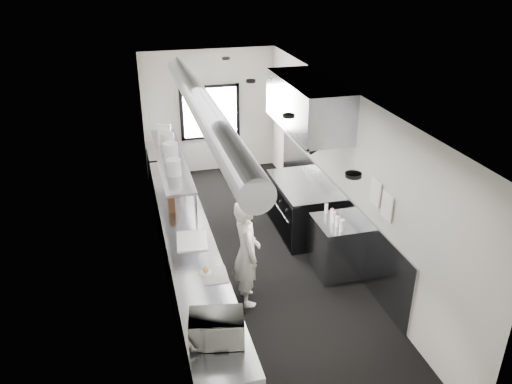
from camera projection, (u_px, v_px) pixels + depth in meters
floor at (255, 258)px, 8.66m from camera, size 3.00×8.00×0.01m
ceiling at (254, 95)px, 7.46m from camera, size 3.00×8.00×0.01m
wall_back at (210, 112)px, 11.55m from camera, size 3.00×0.02×2.80m
wall_front at (367, 361)px, 4.57m from camera, size 3.00×0.02×2.80m
wall_left at (159, 193)px, 7.72m from camera, size 0.02×8.00×2.80m
wall_right at (343, 173)px, 8.41m from camera, size 0.02×8.00×2.80m
wall_cladding at (331, 211)px, 9.03m from camera, size 0.03×5.50×1.10m
hvac_duct at (203, 108)px, 7.75m from camera, size 0.40×6.40×0.40m
service_window at (210, 112)px, 11.52m from camera, size 1.36×0.05×1.25m
exhaust_hood at (307, 105)px, 8.50m from camera, size 0.81×2.20×0.88m
prep_counter at (190, 260)px, 7.77m from camera, size 0.70×6.00×0.90m
pass_shelf at (171, 159)px, 8.60m from camera, size 0.45×3.00×0.68m
range at (300, 208)px, 9.31m from camera, size 0.88×1.60×0.94m
bottle_station at (336, 247)px, 8.12m from camera, size 0.65×0.80×0.90m
far_work_table at (165, 169)px, 11.00m from camera, size 0.70×1.20×0.90m
notice_sheet_a at (376, 192)px, 7.27m from camera, size 0.02×0.28×0.38m
notice_sheet_b at (387, 206)px, 6.98m from camera, size 0.02×0.28×0.38m
line_cook at (247, 253)px, 7.28m from camera, size 0.40×0.60×1.64m
microwave at (216, 328)px, 5.46m from camera, size 0.61×0.50×0.33m
deli_tub_a at (199, 325)px, 5.67m from camera, size 0.18×0.18×0.11m
deli_tub_b at (196, 324)px, 5.69m from camera, size 0.17×0.17×0.11m
newspaper at (215, 275)px, 6.62m from camera, size 0.33×0.41×0.01m
small_plate at (206, 273)px, 6.67m from camera, size 0.18×0.18×0.01m
pastry at (206, 269)px, 6.65m from camera, size 0.08×0.08×0.08m
cutting_board at (192, 241)px, 7.40m from camera, size 0.49×0.61×0.02m
knife_block at (173, 202)px, 8.25m from camera, size 0.16×0.26×0.27m
plate_stack_a at (174, 167)px, 7.85m from camera, size 0.26×0.26×0.26m
plate_stack_b at (171, 152)px, 8.34m from camera, size 0.30×0.30×0.32m
plate_stack_c at (168, 142)px, 8.74m from camera, size 0.31×0.31×0.33m
plate_stack_d at (165, 134)px, 9.11m from camera, size 0.30×0.30×0.36m
squeeze_bottle_a at (342, 225)px, 7.62m from camera, size 0.07×0.07×0.20m
squeeze_bottle_b at (337, 221)px, 7.77m from camera, size 0.07×0.07×0.17m
squeeze_bottle_c at (333, 217)px, 7.88m from camera, size 0.07×0.07×0.19m
squeeze_bottle_d at (332, 214)px, 8.00m from camera, size 0.07×0.07×0.16m
squeeze_bottle_e at (326, 209)px, 8.16m from camera, size 0.07×0.07×0.17m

